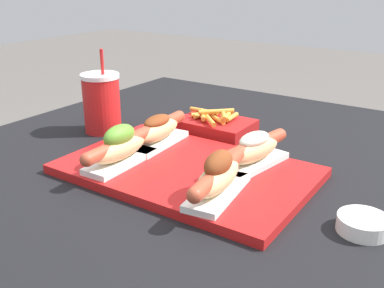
% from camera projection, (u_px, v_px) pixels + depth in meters
% --- Properties ---
extents(serving_tray, '(0.48, 0.30, 0.02)m').
position_uv_depth(serving_tray, '(186.00, 170.00, 0.88)').
color(serving_tray, red).
rests_on(serving_tray, patio_table).
extents(hot_dog_0, '(0.07, 0.20, 0.08)m').
position_uv_depth(hot_dog_0, '(120.00, 147.00, 0.87)').
color(hot_dog_0, white).
rests_on(hot_dog_0, serving_tray).
extents(hot_dog_1, '(0.08, 0.20, 0.08)m').
position_uv_depth(hot_dog_1, '(218.00, 176.00, 0.75)').
color(hot_dog_1, white).
rests_on(hot_dog_1, serving_tray).
extents(hot_dog_2, '(0.07, 0.20, 0.07)m').
position_uv_depth(hot_dog_2, '(157.00, 130.00, 0.97)').
color(hot_dog_2, white).
rests_on(hot_dog_2, serving_tray).
extents(hot_dog_3, '(0.09, 0.20, 0.07)m').
position_uv_depth(hot_dog_3, '(254.00, 150.00, 0.86)').
color(hot_dog_3, white).
rests_on(hot_dog_3, serving_tray).
extents(sauce_bowl, '(0.08, 0.08, 0.02)m').
position_uv_depth(sauce_bowl, '(363.00, 223.00, 0.68)').
color(sauce_bowl, white).
rests_on(sauce_bowl, patio_table).
extents(drink_cup, '(0.09, 0.09, 0.20)m').
position_uv_depth(drink_cup, '(102.00, 103.00, 1.09)').
color(drink_cup, red).
rests_on(drink_cup, patio_table).
extents(fries_basket, '(0.18, 0.13, 0.06)m').
position_uv_depth(fries_basket, '(215.00, 125.00, 1.10)').
color(fries_basket, '#B21919').
rests_on(fries_basket, patio_table).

